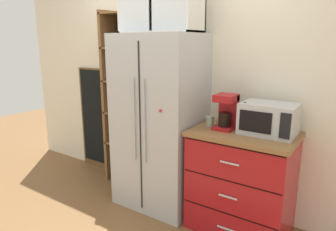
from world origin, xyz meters
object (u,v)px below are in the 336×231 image
Objects in this scene: refrigerator at (160,123)px; mug_sage at (210,121)px; microwave at (269,119)px; bottle_clear at (244,119)px; coffee_maker at (227,111)px; chalkboard_menu at (98,119)px.

refrigerator is 0.56m from mug_sage.
microwave is 1.68× the size of bottle_clear.
microwave is 1.42× the size of coffee_maker.
mug_sage is at bearing 1.16° from refrigerator.
coffee_maker reaches higher than bottle_clear.
refrigerator reaches higher than bottle_clear.
chalkboard_menu reaches higher than coffee_maker.
refrigerator is 1.26m from chalkboard_menu.
refrigerator reaches higher than mug_sage.
microwave is 0.33× the size of chalkboard_menu.
mug_sage is 0.33m from bottle_clear.
chalkboard_menu is (-2.28, 0.22, -0.38)m from microwave.
microwave is 0.36m from coffee_maker.
bottle_clear is (0.32, -0.02, 0.07)m from mug_sage.
microwave is at bearing 22.60° from bottle_clear.
coffee_maker is at bearing -173.27° from microwave.
chalkboard_menu is (-1.22, 0.29, -0.20)m from refrigerator.
bottle_clear is (0.17, -0.03, -0.04)m from coffee_maker.
mug_sage is 1.82m from chalkboard_menu.
chalkboard_menu is at bearing 174.54° from microwave.
chalkboard_menu reaches higher than mug_sage.
mug_sage is at bearing -8.86° from chalkboard_menu.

